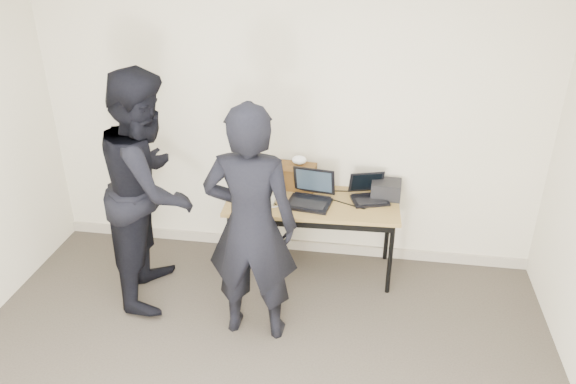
% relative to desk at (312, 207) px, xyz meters
% --- Properties ---
extents(room, '(4.60, 4.60, 2.80)m').
position_rel_desk_xyz_m(room, '(-0.27, -1.91, 0.69)').
color(room, '#403931').
rests_on(room, ground).
extents(desk, '(1.53, 0.71, 0.72)m').
position_rel_desk_xyz_m(desk, '(0.00, 0.00, 0.00)').
color(desk, olive).
rests_on(desk, ground).
extents(laptop_beige, '(0.28, 0.28, 0.21)m').
position_rel_desk_xyz_m(laptop_beige, '(-0.44, -0.01, 0.10)').
color(laptop_beige, beige).
rests_on(laptop_beige, desk).
extents(laptop_center, '(0.41, 0.40, 0.28)m').
position_rel_desk_xyz_m(laptop_center, '(-0.01, -0.01, 0.12)').
color(laptop_center, black).
rests_on(laptop_center, desk).
extents(laptop_right, '(0.38, 0.37, 0.23)m').
position_rel_desk_xyz_m(laptop_right, '(0.48, 0.13, 0.11)').
color(laptop_right, black).
rests_on(laptop_right, desk).
extents(leather_satchel, '(0.37, 0.21, 0.25)m').
position_rel_desk_xyz_m(leather_satchel, '(-0.18, 0.23, 0.19)').
color(leather_satchel, brown).
rests_on(leather_satchel, desk).
extents(tissue, '(0.14, 0.11, 0.08)m').
position_rel_desk_xyz_m(tissue, '(-0.15, 0.23, 0.34)').
color(tissue, white).
rests_on(tissue, leather_satchel).
extents(equipment_box, '(0.26, 0.23, 0.15)m').
position_rel_desk_xyz_m(equipment_box, '(0.63, 0.19, 0.13)').
color(equipment_box, black).
rests_on(equipment_box, desk).
extents(power_brick, '(0.08, 0.05, 0.03)m').
position_rel_desk_xyz_m(power_brick, '(-0.22, -0.17, 0.07)').
color(power_brick, black).
rests_on(power_brick, desk).
extents(cables, '(1.15, 0.43, 0.01)m').
position_rel_desk_xyz_m(cables, '(0.05, 0.00, 0.06)').
color(cables, black).
rests_on(cables, desk).
extents(person_typist, '(0.69, 0.45, 1.89)m').
position_rel_desk_xyz_m(person_typist, '(-0.35, -0.87, 0.28)').
color(person_typist, black).
rests_on(person_typist, ground).
extents(person_observer, '(0.87, 1.05, 1.97)m').
position_rel_desk_xyz_m(person_observer, '(-1.28, -0.47, 0.32)').
color(person_observer, black).
rests_on(person_observer, ground).
extents(baseboard, '(4.50, 0.03, 0.10)m').
position_rel_desk_xyz_m(baseboard, '(-0.27, 0.33, -0.61)').
color(baseboard, '#B0A491').
rests_on(baseboard, ground).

